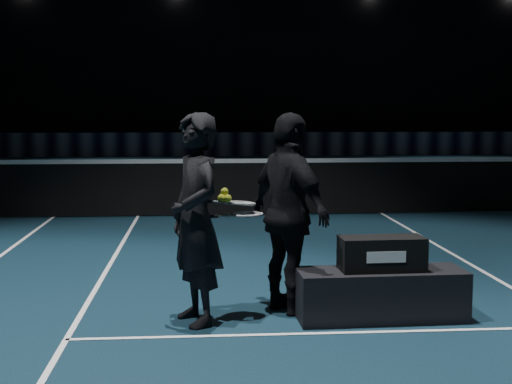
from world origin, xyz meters
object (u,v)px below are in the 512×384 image
racket_lower (247,214)px  tennis_balls (225,196)px  racket_bag (382,253)px  racket_upper (239,203)px  player_b (290,213)px  player_a (196,219)px  player_bench (381,295)px

racket_lower → tennis_balls: bearing=178.5°
racket_bag → tennis_balls: bearing=173.9°
racket_bag → racket_upper: bearing=169.6°
player_b → racket_upper: (-0.44, -0.10, 0.11)m
player_a → player_b: same height
player_bench → racket_lower: size_ratio=2.07×
player_bench → tennis_balls: bearing=173.9°
player_b → racket_upper: player_b is taller
player_a → tennis_balls: 0.31m
player_bench → player_a: player_a is taller
player_bench → racket_lower: racket_lower is taller
player_a → racket_lower: player_a is taller
player_bench → player_a: bearing=177.7°
racket_bag → player_b: bearing=157.4°
player_a → tennis_balls: (0.24, 0.09, 0.18)m
player_b → racket_lower: 0.40m
racket_lower → player_bench: bearing=-26.4°
player_bench → player_b: 1.03m
racket_bag → racket_upper: 1.27m
player_a → racket_upper: (0.37, 0.16, 0.11)m
tennis_balls → racket_lower: bearing=17.0°
player_b → tennis_balls: size_ratio=14.49×
player_bench → player_a: size_ratio=0.81×
racket_upper → tennis_balls: 0.16m
racket_bag → tennis_balls: (-1.31, 0.10, 0.48)m
racket_upper → tennis_balls: tennis_balls is taller
racket_bag → tennis_balls: 1.40m
racket_bag → racket_upper: racket_upper is taller
player_a → racket_lower: 0.45m
player_a → player_bench: bearing=66.5°
racket_lower → player_b: bearing=0.0°
racket_lower → tennis_balls: (-0.19, -0.06, 0.16)m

